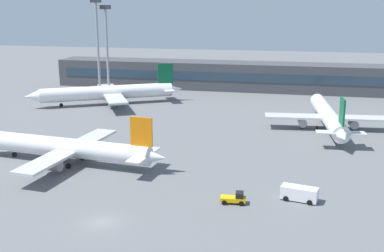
% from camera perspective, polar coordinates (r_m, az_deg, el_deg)
% --- Properties ---
extents(ground_plane, '(400.00, 400.00, 0.00)m').
position_cam_1_polar(ground_plane, '(98.68, -1.87, -1.58)').
color(ground_plane, slate).
extents(terminal_building, '(112.98, 12.13, 9.00)m').
position_cam_1_polar(terminal_building, '(157.46, 3.69, 6.19)').
color(terminal_building, '#3F4247').
rests_on(terminal_building, ground_plane).
extents(airplane_near, '(38.81, 27.19, 9.59)m').
position_cam_1_polar(airplane_near, '(85.97, -15.30, -2.54)').
color(airplane_near, white).
rests_on(airplane_near, ground_plane).
extents(airplane_mid, '(28.54, 40.77, 10.07)m').
position_cam_1_polar(airplane_mid, '(110.97, 16.23, 1.30)').
color(airplane_mid, white).
rests_on(airplane_mid, ground_plane).
extents(airplane_far, '(40.31, 29.28, 10.97)m').
position_cam_1_polar(airplane_far, '(134.52, -10.40, 4.03)').
color(airplane_far, white).
rests_on(airplane_far, ground_plane).
extents(baggage_tug_yellow, '(3.70, 2.04, 1.75)m').
position_cam_1_polar(baggage_tug_yellow, '(67.49, 5.27, -8.78)').
color(baggage_tug_yellow, '#F2B20C').
rests_on(baggage_tug_yellow, ground_plane).
extents(service_van_white, '(5.50, 3.13, 2.08)m').
position_cam_1_polar(service_van_white, '(69.79, 12.98, -8.02)').
color(service_van_white, white).
rests_on(service_van_white, ground_plane).
extents(floodlight_tower_west, '(3.20, 0.80, 27.43)m').
position_cam_1_polar(floodlight_tower_west, '(142.95, -10.37, 9.67)').
color(floodlight_tower_west, gray).
rests_on(floodlight_tower_west, ground_plane).
extents(floodlight_tower_east, '(3.20, 0.80, 29.31)m').
position_cam_1_polar(floodlight_tower_east, '(143.42, -11.47, 10.02)').
color(floodlight_tower_east, gray).
rests_on(floodlight_tower_east, ground_plane).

